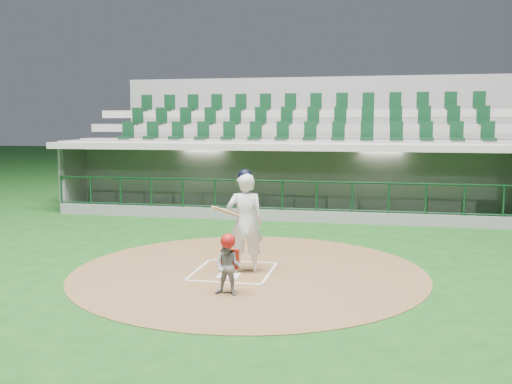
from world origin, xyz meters
TOP-DOWN VIEW (x-y plane):
  - ground at (0.00, 0.00)m, footprint 120.00×120.00m
  - dirt_circle at (0.30, -0.20)m, footprint 7.20×7.20m
  - home_plate at (0.00, -0.70)m, footprint 0.43×0.43m
  - batter_box_chalk at (0.00, -0.30)m, footprint 1.55×1.80m
  - dugout_structure at (0.00, 7.83)m, footprint 16.40×3.70m
  - seating_deck at (0.00, 10.91)m, footprint 17.00×6.72m
  - batter at (0.24, -0.27)m, footprint 0.96×0.97m
  - catcher at (0.30, -1.87)m, footprint 0.53×0.43m

SIDE VIEW (x-z plane):
  - ground at x=0.00m, z-range 0.00..0.00m
  - dirt_circle at x=0.30m, z-range 0.00..0.01m
  - batter_box_chalk at x=0.00m, z-range 0.01..0.02m
  - home_plate at x=0.00m, z-range 0.01..0.03m
  - catcher at x=0.30m, z-range 0.01..1.11m
  - dugout_structure at x=0.00m, z-range -0.54..2.46m
  - batter at x=0.24m, z-range 0.00..2.10m
  - seating_deck at x=0.00m, z-range -1.15..4.00m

